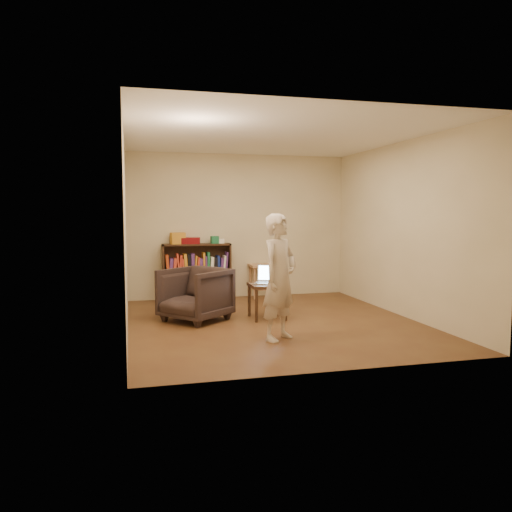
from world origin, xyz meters
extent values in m
plane|color=#4D2B18|center=(0.00, 0.00, 0.00)|extent=(4.50, 4.50, 0.00)
plane|color=white|center=(0.00, 0.00, 2.60)|extent=(4.50, 4.50, 0.00)
plane|color=beige|center=(0.00, 2.25, 1.30)|extent=(4.00, 0.00, 4.00)
plane|color=beige|center=(-2.00, 0.00, 1.30)|extent=(0.00, 4.50, 4.50)
plane|color=beige|center=(2.00, 0.00, 1.30)|extent=(0.00, 4.50, 4.50)
cube|color=black|center=(-1.40, 2.08, 0.50)|extent=(0.03, 0.30, 1.00)
cube|color=black|center=(-0.23, 2.08, 0.50)|extent=(0.03, 0.30, 1.00)
cube|color=black|center=(-0.81, 2.22, 0.50)|extent=(1.20, 0.02, 1.00)
cube|color=black|center=(-0.81, 2.08, 0.01)|extent=(1.20, 0.30, 0.03)
cube|color=black|center=(-0.81, 2.08, 0.50)|extent=(1.14, 0.30, 0.03)
cube|color=black|center=(-0.81, 2.08, 0.98)|extent=(1.20, 0.30, 0.03)
cube|color=orange|center=(-1.13, 2.10, 1.10)|extent=(0.27, 0.21, 0.20)
cube|color=maroon|center=(-0.91, 2.11, 1.05)|extent=(0.35, 0.28, 0.11)
cube|color=#1D6D3F|center=(-0.48, 2.10, 1.06)|extent=(0.14, 0.14, 0.13)
cube|color=white|center=(-0.36, 2.11, 1.04)|extent=(0.10, 0.10, 0.08)
cube|color=#AE8154|center=(0.36, 2.03, 0.59)|extent=(0.42, 0.42, 0.04)
cylinder|color=#AE8154|center=(0.19, 1.86, 0.28)|extent=(0.04, 0.04, 0.57)
cylinder|color=#AE8154|center=(0.53, 1.86, 0.28)|extent=(0.04, 0.04, 0.57)
cylinder|color=#AE8154|center=(0.19, 2.20, 0.28)|extent=(0.04, 0.04, 0.57)
cylinder|color=#AE8154|center=(0.53, 2.20, 0.28)|extent=(0.04, 0.04, 0.57)
imported|color=#322521|center=(-1.06, 0.38, 0.38)|extent=(1.17, 1.17, 0.76)
cube|color=black|center=(-0.02, 0.27, 0.49)|extent=(0.50, 0.50, 0.04)
cylinder|color=black|center=(-0.24, 0.05, 0.23)|extent=(0.04, 0.04, 0.47)
cylinder|color=black|center=(0.20, 0.05, 0.23)|extent=(0.04, 0.04, 0.47)
cylinder|color=black|center=(-0.24, 0.49, 0.23)|extent=(0.04, 0.04, 0.47)
cylinder|color=black|center=(0.20, 0.49, 0.23)|extent=(0.04, 0.04, 0.47)
cube|color=#B3B3B8|center=(-0.02, 0.27, 0.52)|extent=(0.43, 0.39, 0.02)
cube|color=black|center=(-0.02, 0.27, 0.53)|extent=(0.34, 0.26, 0.00)
cube|color=#B3B3B8|center=(0.05, 0.40, 0.66)|extent=(0.34, 0.20, 0.25)
cube|color=#B6E2FF|center=(0.05, 0.40, 0.66)|extent=(0.30, 0.17, 0.21)
imported|color=beige|center=(-0.20, -0.94, 0.77)|extent=(0.67, 0.64, 1.54)
camera|label=1|loc=(-1.96, -6.67, 1.55)|focal=35.00mm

